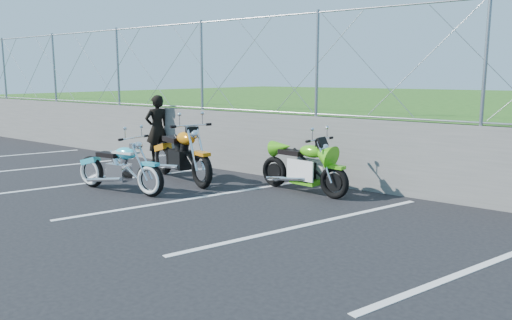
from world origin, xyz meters
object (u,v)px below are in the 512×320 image
Objects in this scene: naked_orange at (182,157)px; sportbike_green at (304,169)px; cruiser_turquoise at (120,170)px; person_standing at (157,129)px.

naked_orange is 1.17× the size of sportbike_green.
sportbike_green is at bearing 29.85° from cruiser_turquoise.
cruiser_turquoise is at bearing -81.76° from naked_orange.
person_standing reaches higher than cruiser_turquoise.
cruiser_turquoise is 1.06× the size of sportbike_green.
person_standing is at bearing 179.19° from sportbike_green.
cruiser_turquoise is 3.18m from person_standing.
sportbike_green is 1.20× the size of person_standing.
cruiser_turquoise is at bearing -137.09° from sportbike_green.
naked_orange reaches higher than cruiser_turquoise.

